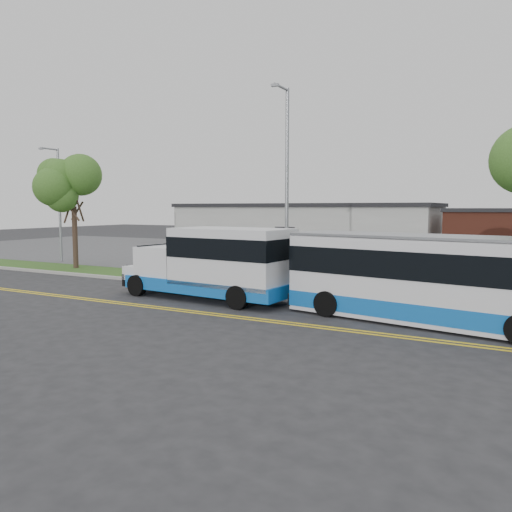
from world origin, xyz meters
The scene contains 18 objects.
ground centered at (0.00, 0.00, 0.00)m, with size 140.00×140.00×0.00m, color #28282B.
lane_line_north centered at (0.00, -3.85, 0.01)m, with size 70.00×0.12×0.01m, color yellow.
lane_line_south centered at (0.00, -4.15, 0.01)m, with size 70.00×0.12×0.01m, color yellow.
curb centered at (0.00, 1.10, 0.07)m, with size 80.00×0.30×0.15m, color #9E9B93.
verge centered at (0.00, 2.90, 0.05)m, with size 80.00×3.30×0.10m, color #314D19.
parking_lot centered at (0.00, 17.00, 0.05)m, with size 80.00×25.00×0.10m, color #4C4C4F.
commercial_building centered at (-6.00, 27.00, 2.18)m, with size 25.40×10.40×4.35m.
brick_wing centered at (10.50, 26.00, 1.96)m, with size 6.30×7.30×3.90m.
tree_west centered at (-12.00, 3.20, 5.12)m, with size 4.40×4.40×6.91m.
streetlight_near centered at (3.00, 2.73, 5.23)m, with size 0.35×1.53×9.50m.
streetlight_far centered at (-16.00, 5.42, 4.48)m, with size 0.35×1.53×8.00m.
shuttle_bus centered at (1.67, -1.42, 1.65)m, with size 8.26×3.30×3.09m.
transit_bus centered at (10.92, -1.80, 1.53)m, with size 11.13×4.15×3.02m.
pedestrian centered at (-3.43, 1.90, 1.06)m, with size 0.70×0.46×1.92m, color black.
parked_car_a centered at (-1.12, 9.04, 0.75)m, with size 1.37×3.93×1.30m, color #ACADB3.
parked_car_b centered at (-9.30, 13.72, 0.72)m, with size 1.75×4.30×1.25m, color silver.
grocery_bag_left centered at (-3.73, 1.65, 0.26)m, with size 0.32×0.32×0.32m, color white.
grocery_bag_right centered at (-3.13, 2.15, 0.26)m, with size 0.32×0.32×0.32m, color white.
Camera 1 is at (13.14, -19.31, 3.95)m, focal length 35.00 mm.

